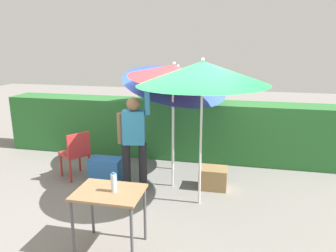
{
  "coord_description": "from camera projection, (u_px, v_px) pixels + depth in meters",
  "views": [
    {
      "loc": [
        1.15,
        -4.9,
        2.5
      ],
      "look_at": [
        0.0,
        0.3,
        1.1
      ],
      "focal_mm": 35.13,
      "sensor_mm": 36.0,
      "label": 1
    }
  ],
  "objects": [
    {
      "name": "umbrella_rainbow",
      "position": [
        174.0,
        73.0,
        5.32
      ],
      "size": [
        1.52,
        1.5,
        2.25
      ],
      "color": "silver",
      "rests_on": "ground_plane"
    },
    {
      "name": "ground_plane",
      "position": [
        164.0,
        194.0,
        5.5
      ],
      "size": [
        24.0,
        24.0,
        0.0
      ],
      "primitive_type": "plane",
      "color": "gray"
    },
    {
      "name": "bottle_water",
      "position": [
        114.0,
        183.0,
        3.85
      ],
      "size": [
        0.07,
        0.07,
        0.24
      ],
      "color": "silver",
      "rests_on": "folding_table"
    },
    {
      "name": "cooler_box",
      "position": [
        106.0,
        170.0,
        5.94
      ],
      "size": [
        0.57,
        0.34,
        0.44
      ],
      "primitive_type": "cube",
      "color": "#2D6BB7",
      "rests_on": "ground_plane"
    },
    {
      "name": "umbrella_yellow",
      "position": [
        203.0,
        73.0,
        4.68
      ],
      "size": [
        1.93,
        1.93,
        2.26
      ],
      "color": "silver",
      "rests_on": "ground_plane"
    },
    {
      "name": "crate_cardboard",
      "position": [
        213.0,
        178.0,
        5.69
      ],
      "size": [
        0.47,
        0.37,
        0.37
      ],
      "primitive_type": "cube",
      "color": "#9E7A4C",
      "rests_on": "ground_plane"
    },
    {
      "name": "hedge_row",
      "position": [
        184.0,
        129.0,
        7.13
      ],
      "size": [
        8.0,
        0.7,
        1.24
      ],
      "primitive_type": "cube",
      "color": "#2D7033",
      "rests_on": "ground_plane"
    },
    {
      "name": "person_vendor",
      "position": [
        134.0,
        137.0,
        5.46
      ],
      "size": [
        0.56,
        0.29,
        1.88
      ],
      "color": "black",
      "rests_on": "ground_plane"
    },
    {
      "name": "umbrella_orange",
      "position": [
        176.0,
        76.0,
        6.13
      ],
      "size": [
        2.09,
        2.01,
        2.41
      ],
      "color": "silver",
      "rests_on": "ground_plane"
    },
    {
      "name": "folding_table",
      "position": [
        109.0,
        198.0,
        3.91
      ],
      "size": [
        0.8,
        0.6,
        0.77
      ],
      "color": "#4C4C51",
      "rests_on": "ground_plane"
    },
    {
      "name": "chair_plastic",
      "position": [
        76.0,
        152.0,
        6.02
      ],
      "size": [
        0.61,
        0.61,
        0.89
      ],
      "color": "#B72D2D",
      "rests_on": "ground_plane"
    }
  ]
}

